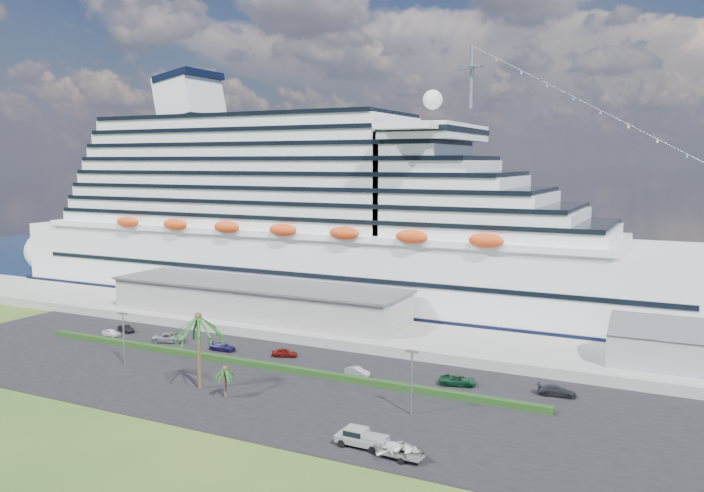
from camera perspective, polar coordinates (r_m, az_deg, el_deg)
The scene contains 22 objects.
ground at distance 91.21m, azimuth -9.10°, elevation -13.33°, with size 420.00×420.00×0.00m, color #2E4E1A.
asphalt_lot at distance 99.81m, azimuth -5.36°, elevation -11.42°, with size 140.00×38.00×0.12m, color black.
wharf at distance 124.13m, azimuth 1.76°, elevation -7.29°, with size 240.00×20.00×1.80m, color gray.
water at distance 207.93m, azimuth 12.20°, elevation -1.86°, with size 420.00×160.00×0.02m, color black.
cruise_ship at distance 152.09m, azimuth -1.80°, elevation 1.41°, with size 191.00×38.00×54.00m.
terminal_building at distance 135.30m, azimuth -7.92°, elevation -4.36°, with size 61.00×15.00×6.30m.
port_shed at distance 112.65m, azimuth 26.80°, elevation -7.71°, with size 24.00×12.31×7.37m.
hedge at distance 107.82m, azimuth -7.61°, elevation -9.76°, with size 88.00×1.10×0.90m, color black.
lamp_post_left at distance 113.04m, azimuth -18.46°, elevation -6.77°, with size 1.60×0.35×8.27m.
lamp_post_right at distance 87.04m, azimuth 4.98°, elevation -10.55°, with size 1.60×0.35×8.27m.
palm_tall at distance 97.45m, azimuth -12.65°, elevation -6.43°, with size 8.82×8.82×11.13m.
palm_short at distance 94.48m, azimuth -10.51°, elevation -10.29°, with size 3.53×3.53×4.56m.
parked_car_0 at distance 132.68m, azimuth -19.37°, elevation -6.81°, with size 1.49×3.70×1.26m, color white.
parked_car_1 at distance 134.88m, azimuth -18.29°, elevation -6.54°, with size 1.39×3.97×1.31m, color black.
parked_car_2 at distance 125.41m, azimuth -14.94°, elevation -7.37°, with size 2.62×5.68×1.58m, color gray.
parked_car_3 at distance 117.96m, azimuth -10.71°, elevation -8.23°, with size 1.86×4.59×1.33m, color #191344.
parked_car_4 at distance 112.99m, azimuth -5.62°, elevation -8.80°, with size 1.67×4.16×1.42m, color #66100D.
parked_car_5 at distance 102.99m, azimuth 0.43°, elevation -10.39°, with size 1.34×3.84×1.27m, color #94979A.
parked_car_6 at distance 99.97m, azimuth 8.80°, elevation -10.96°, with size 2.43×5.26×1.46m, color #0E3A20.
parked_car_7 at distance 98.64m, azimuth 16.66°, elevation -11.43°, with size 2.07×5.08×1.47m, color #232429.
pickup_truck at distance 78.82m, azimuth 0.75°, elevation -15.60°, with size 5.93×2.37×2.09m.
boat_trailer at distance 75.91m, azimuth 4.05°, elevation -16.49°, with size 6.38×4.22×1.82m.
Camera 1 is at (50.18, -69.29, 31.62)m, focal length 35.00 mm.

